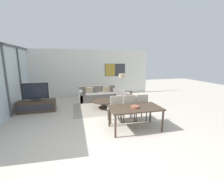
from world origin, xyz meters
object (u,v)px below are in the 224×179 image
dining_chair_centre (128,107)px  tv_console (37,106)px  dining_chair_left (115,108)px  coffee_table (103,102)px  fruit_bowl (135,107)px  sofa_side (127,101)px  floor_lamp (122,77)px  dining_table (135,110)px  sofa_main (98,95)px  television (35,92)px  dining_chair_right (140,106)px

dining_chair_centre → tv_console: bearing=150.7°
dining_chair_left → dining_chair_centre: 0.46m
coffee_table → fruit_bowl: fruit_bowl is taller
coffee_table → sofa_side: bearing=0.5°
sofa_side → dining_chair_centre: (-0.60, -1.74, 0.28)m
sofa_side → floor_lamp: floor_lamp is taller
coffee_table → dining_table: dining_table is taller
dining_chair_left → fruit_bowl: 0.85m
sofa_side → dining_chair_left: 2.03m
dining_table → sofa_main: bearing=98.5°
tv_console → sofa_side: bearing=-2.5°
coffee_table → floor_lamp: bearing=48.3°
dining_table → dining_chair_left: 0.81m
television → dining_chair_right: size_ratio=1.04×
television → dining_table: 4.26m
sofa_side → dining_table: size_ratio=0.92×
sofa_side → fruit_bowl: size_ratio=5.74×
dining_table → fruit_bowl: fruit_bowl is taller
coffee_table → dining_table: size_ratio=0.62×
sofa_side → dining_chair_centre: bearing=160.9°
television → dining_chair_right: 4.34m
sofa_main → floor_lamp: 1.68m
dining_chair_right → tv_console: bearing=153.5°
tv_console → coffee_table: size_ratio=1.51×
dining_chair_right → floor_lamp: floor_lamp is taller
coffee_table → dining_table: 2.45m
floor_lamp → television: bearing=-162.1°
sofa_main → fruit_bowl: 3.91m
sofa_main → dining_table: sofa_main is taller
sofa_main → sofa_side: size_ratio=1.35×
sofa_side → floor_lamp: bearing=-8.1°
sofa_main → coffee_table: 1.44m
dining_table → dining_chair_left: bearing=125.3°
television → coffee_table: 2.92m
coffee_table → floor_lamp: 2.29m
sofa_side → dining_chair_right: 1.78m
coffee_table → dining_chair_centre: dining_chair_centre is taller
sofa_main → fruit_bowl: (0.53, -3.84, 0.49)m
television → fruit_bowl: television is taller
television → dining_chair_centre: (3.41, -1.92, -0.32)m
television → sofa_side: bearing=-2.5°
dining_chair_left → fruit_bowl: (0.43, -0.70, 0.21)m
television → fruit_bowl: 4.26m
dining_table → dining_chair_centre: 0.63m
floor_lamp → coffee_table: bearing=-131.7°
dining_table → dining_chair_centre: (0.00, 0.62, -0.10)m
tv_console → dining_chair_left: dining_chair_left is taller
dining_chair_left → dining_chair_right: 0.92m
sofa_main → dining_chair_centre: bearing=-79.9°
sofa_main → dining_chair_centre: (0.56, -3.17, 0.28)m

